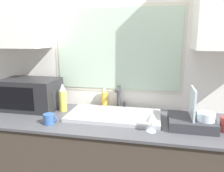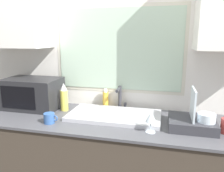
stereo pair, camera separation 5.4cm
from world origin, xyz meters
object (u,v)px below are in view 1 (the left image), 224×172
object	(u,v)px
soap_bottle	(104,99)
wine_glass	(152,117)
spray_bottle	(63,98)
dish_rack	(193,120)
mug_near_sink	(49,119)
microwave	(31,94)
faucet	(119,96)

from	to	relation	value
soap_bottle	wine_glass	xyz separation A→B (m)	(0.44, -0.45, 0.03)
spray_bottle	soap_bottle	size ratio (longest dim) A/B	1.39
dish_rack	wine_glass	size ratio (longest dim) A/B	2.16
mug_near_sink	microwave	bearing A→B (deg)	137.69
faucet	soap_bottle	xyz separation A→B (m)	(-0.14, 0.02, -0.05)
wine_glass	mug_near_sink	bearing A→B (deg)	-178.86
dish_rack	spray_bottle	distance (m)	1.09
dish_rack	spray_bottle	size ratio (longest dim) A/B	1.30
spray_bottle	faucet	bearing A→B (deg)	16.96
soap_bottle	wine_glass	size ratio (longest dim) A/B	1.19
microwave	dish_rack	bearing A→B (deg)	-5.97
microwave	dish_rack	distance (m)	1.40
microwave	wine_glass	world-z (taller)	microwave
spray_bottle	mug_near_sink	world-z (taller)	spray_bottle
mug_near_sink	wine_glass	size ratio (longest dim) A/B	0.75
faucet	spray_bottle	xyz separation A→B (m)	(-0.48, -0.15, -0.00)
soap_bottle	dish_rack	bearing A→B (deg)	-22.68
faucet	spray_bottle	size ratio (longest dim) A/B	0.86
dish_rack	mug_near_sink	world-z (taller)	dish_rack
soap_bottle	wine_glass	bearing A→B (deg)	-45.47
faucet	microwave	size ratio (longest dim) A/B	0.43
mug_near_sink	wine_glass	distance (m)	0.76
spray_bottle	soap_bottle	xyz separation A→B (m)	(0.34, 0.16, -0.04)
faucet	wine_glass	size ratio (longest dim) A/B	1.42
faucet	microwave	xyz separation A→B (m)	(-0.79, -0.14, 0.01)
soap_bottle	wine_glass	world-z (taller)	soap_bottle
faucet	mug_near_sink	xyz separation A→B (m)	(-0.46, -0.45, -0.08)
soap_bottle	faucet	bearing A→B (deg)	-7.77
dish_rack	wine_glass	bearing A→B (deg)	-153.88
dish_rack	mug_near_sink	bearing A→B (deg)	-171.44
spray_bottle	mug_near_sink	xyz separation A→B (m)	(0.02, -0.30, -0.08)
wine_glass	faucet	bearing A→B (deg)	125.10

